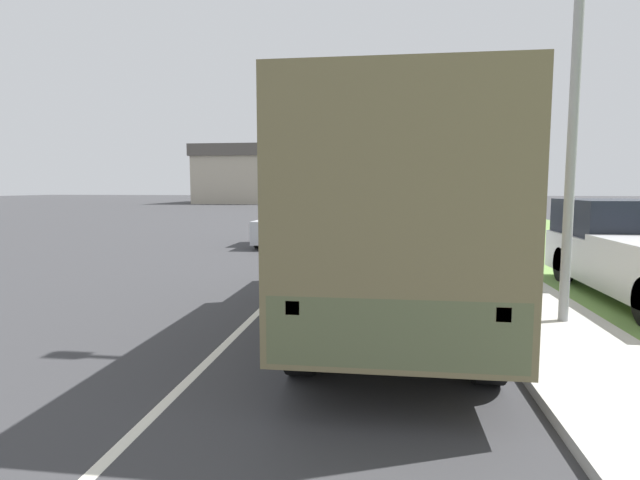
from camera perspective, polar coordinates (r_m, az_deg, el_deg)
The scene contains 9 objects.
ground_plane at distance 37.45m, azimuth 4.35°, elevation 2.83°, with size 180.00×180.00×0.00m, color #38383A.
lane_centre_stripe at distance 37.45m, azimuth 4.35°, elevation 2.83°, with size 0.12×120.00×0.00m.
sidewalk_right at distance 37.47m, azimuth 11.25°, elevation 2.82°, with size 1.80×120.00×0.12m.
grass_strip_right at distance 38.00m, azimuth 17.89°, elevation 2.62°, with size 7.00×120.00×0.02m.
military_truck at distance 7.66m, azimuth 8.22°, elevation 3.20°, with size 2.30×7.44×3.13m.
car_nearest_ahead at distance 18.38m, azimuth -3.53°, elevation 1.91°, with size 1.86×4.09×1.75m.
car_second_ahead at distance 26.68m, azimuth 7.42°, elevation 2.98°, with size 1.81×4.71×1.52m.
lamp_post at distance 8.42m, azimuth 26.12°, elevation 22.32°, with size 1.69×0.24×7.48m.
building_distant at distance 68.63m, azimuth -7.80°, elevation 7.39°, with size 12.50×14.07×7.43m.
Camera 1 is at (2.12, 2.66, 2.10)m, focal length 28.00 mm.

